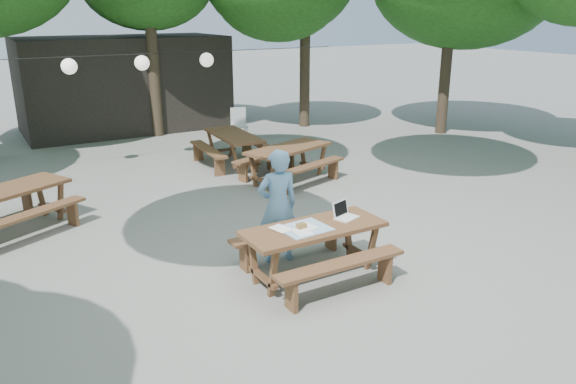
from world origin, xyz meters
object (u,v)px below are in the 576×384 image
(main_picnic_table, at_px, (314,251))
(woman, at_px, (278,206))
(plastic_chair, at_px, (239,131))
(picnic_table_nw, at_px, (8,210))

(main_picnic_table, xyz_separation_m, woman, (-0.16, 0.72, 0.47))
(woman, relative_size, plastic_chair, 1.90)
(main_picnic_table, bearing_deg, woman, 102.76)
(plastic_chair, bearing_deg, woman, -94.19)
(main_picnic_table, relative_size, picnic_table_nw, 0.83)
(picnic_table_nw, distance_m, plastic_chair, 7.73)
(main_picnic_table, height_order, picnic_table_nw, same)
(main_picnic_table, xyz_separation_m, picnic_table_nw, (-3.49, 3.99, 0.00))
(picnic_table_nw, bearing_deg, main_picnic_table, -76.03)
(plastic_chair, bearing_deg, picnic_table_nw, -128.07)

